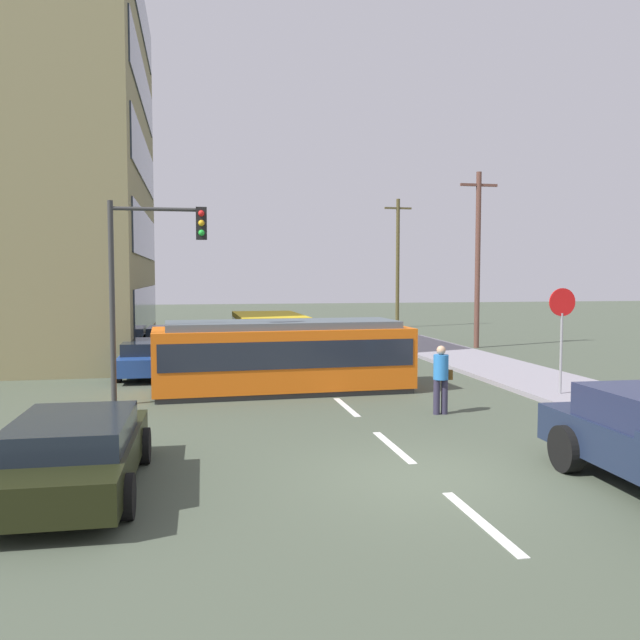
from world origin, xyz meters
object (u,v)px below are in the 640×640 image
traffic_light_mast (149,264)px  utility_pole_far (398,261)px  parked_sedan_mid (150,357)px  city_bus (269,335)px  stop_sign (562,319)px  parked_sedan_near (75,452)px  utility_pole_mid (478,257)px  pedestrian_crossing (441,376)px  parked_sedan_far (169,340)px  streetcar_tram (283,355)px

traffic_light_mast → utility_pole_far: 27.69m
parked_sedan_mid → city_bus: bearing=33.2°
parked_sedan_mid → stop_sign: bearing=-30.0°
parked_sedan_near → utility_pole_mid: utility_pole_mid is taller
utility_pole_mid → pedestrian_crossing: bearing=-117.4°
stop_sign → utility_pole_mid: (3.20, 12.50, 2.06)m
city_bus → stop_sign: (6.93, -9.33, 1.13)m
pedestrian_crossing → utility_pole_mid: 15.90m
parked_sedan_far → traffic_light_mast: traffic_light_mast is taller
parked_sedan_near → utility_pole_mid: 23.75m
streetcar_tram → pedestrian_crossing: (3.34, -3.84, -0.12)m
parked_sedan_far → parked_sedan_mid: bearing=-93.7°
traffic_light_mast → pedestrian_crossing: bearing=-20.5°
parked_sedan_near → utility_pole_far: size_ratio=0.55×
streetcar_tram → parked_sedan_near: bearing=-117.8°
parked_sedan_near → streetcar_tram: bearing=62.2°
parked_sedan_near → parked_sedan_far: bearing=87.6°
parked_sedan_near → utility_pole_mid: bearing=50.8°
parked_sedan_far → stop_sign: bearing=-49.4°
streetcar_tram → city_bus: size_ratio=1.44×
streetcar_tram → pedestrian_crossing: bearing=-49.0°
parked_sedan_near → parked_sedan_far: size_ratio=1.09×
parked_sedan_far → utility_pole_far: size_ratio=0.50×
pedestrian_crossing → stop_sign: bearing=18.3°
city_bus → parked_sedan_near: 15.74m
pedestrian_crossing → utility_pole_far: size_ratio=0.20×
streetcar_tram → utility_pole_far: (10.61, 22.51, 3.30)m
city_bus → utility_pole_mid: size_ratio=0.63×
pedestrian_crossing → parked_sedan_mid: 10.70m
parked_sedan_near → traffic_light_mast: (0.72, 6.99, 3.03)m
pedestrian_crossing → traffic_light_mast: traffic_light_mast is taller
parked_sedan_far → traffic_light_mast: (-0.06, -11.36, 3.03)m
city_bus → utility_pole_mid: utility_pole_mid is taller
streetcar_tram → parked_sedan_near: (-4.34, -8.22, -0.44)m
city_bus → utility_pole_mid: 11.08m
streetcar_tram → pedestrian_crossing: streetcar_tram is taller
city_bus → pedestrian_crossing: 11.04m
streetcar_tram → stop_sign: bearing=-19.1°
parked_sedan_far → utility_pole_far: bearing=41.1°
parked_sedan_near → stop_sign: stop_sign is taller
streetcar_tram → stop_sign: 7.81m
traffic_light_mast → streetcar_tram: bearing=18.7°
city_bus → parked_sedan_near: bearing=-107.4°
stop_sign → traffic_light_mast: traffic_light_mast is taller
city_bus → utility_pole_far: (10.23, 15.72, 3.30)m
parked_sedan_near → utility_pole_far: (14.95, 30.73, 3.74)m
city_bus → parked_sedan_mid: (-4.34, -2.84, -0.44)m
streetcar_tram → pedestrian_crossing: 5.09m
parked_sedan_far → streetcar_tram: bearing=-70.6°
pedestrian_crossing → parked_sedan_far: (-6.91, 13.97, -0.32)m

